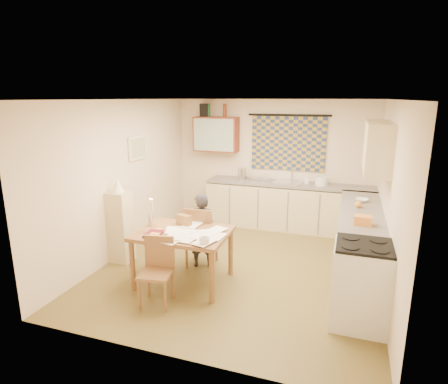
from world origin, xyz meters
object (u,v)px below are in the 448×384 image
(counter_right, at_px, (359,245))
(dining_table, at_px, (184,257))
(shelf_stand, at_px, (120,227))
(counter_back, at_px, (290,206))
(person, at_px, (202,230))
(stove, at_px, (361,284))
(chair_far, at_px, (201,247))

(counter_right, bearing_deg, dining_table, -156.06)
(counter_right, relative_size, shelf_stand, 2.62)
(counter_back, bearing_deg, person, -114.95)
(counter_right, bearing_deg, stove, -90.00)
(counter_back, distance_m, person, 2.37)
(counter_right, distance_m, dining_table, 2.53)
(chair_far, xyz_separation_m, shelf_stand, (-1.26, -0.26, 0.27))
(chair_far, bearing_deg, stove, 155.57)
(counter_back, xyz_separation_m, counter_right, (1.26, -1.69, -0.00))
(chair_far, height_order, person, person)
(dining_table, distance_m, shelf_stand, 1.29)
(stove, distance_m, dining_table, 2.33)
(chair_far, bearing_deg, person, 121.90)
(chair_far, distance_m, person, 0.29)
(chair_far, distance_m, shelf_stand, 1.31)
(counter_right, height_order, dining_table, counter_right)
(stove, xyz_separation_m, dining_table, (-2.31, 0.26, -0.10))
(dining_table, xyz_separation_m, chair_far, (0.03, 0.59, -0.09))
(stove, bearing_deg, person, 159.94)
(dining_table, bearing_deg, chair_far, 86.16)
(stove, relative_size, person, 0.84)
(counter_back, bearing_deg, chair_far, -115.69)
(counter_back, bearing_deg, counter_right, -53.15)
(dining_table, bearing_deg, shelf_stand, 163.64)
(counter_right, height_order, person, person)
(stove, height_order, shelf_stand, shelf_stand)
(counter_back, xyz_separation_m, stove, (1.26, -2.98, 0.03))
(counter_right, xyz_separation_m, person, (-2.26, -0.46, 0.13))
(chair_far, relative_size, person, 0.82)
(counter_back, relative_size, counter_right, 1.12)
(counter_back, relative_size, stove, 3.40)
(shelf_stand, bearing_deg, chair_far, 11.67)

